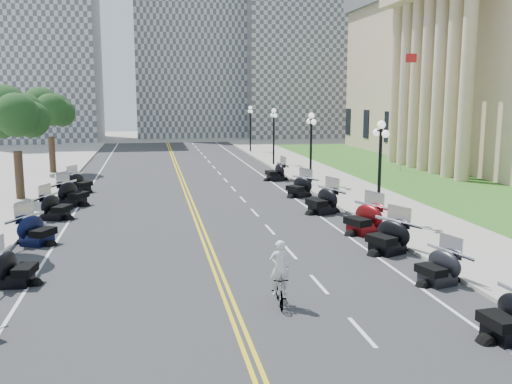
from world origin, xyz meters
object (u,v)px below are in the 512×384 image
motorcycle_n_3 (509,315)px  bicycle (279,290)px  flagpole (403,111)px  cyclist_rider (280,248)px

motorcycle_n_3 → bicycle: (-5.30, 3.49, -0.21)m
flagpole → cyclist_rider: size_ratio=5.89×
cyclist_rider → flagpole: bearing=-120.9°
flagpole → bicycle: 32.55m
cyclist_rider → motorcycle_n_3: bearing=146.7°
flagpole → motorcycle_n_3: 33.40m
flagpole → motorcycle_n_3: bearing=-109.9°
motorcycle_n_3 → bicycle: size_ratio=1.23×
motorcycle_n_3 → cyclist_rider: (-5.30, 3.49, 1.12)m
motorcycle_n_3 → cyclist_rider: 6.45m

